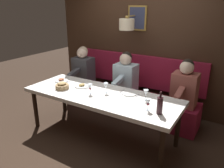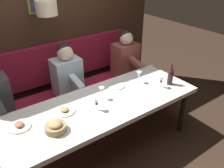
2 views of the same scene
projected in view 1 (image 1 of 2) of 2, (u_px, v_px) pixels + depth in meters
ground_plane at (101, 135)px, 3.69m from camera, size 12.00×12.00×0.00m
dining_table at (101, 98)px, 3.46m from camera, size 0.90×2.47×0.74m
banquette_bench at (127, 104)px, 4.33m from camera, size 0.52×2.67×0.45m
back_wall_panel at (142, 41)px, 4.40m from camera, size 0.59×3.87×2.90m
diner_nearest at (185, 85)px, 3.60m from camera, size 0.60×0.40×0.79m
diner_near at (126, 74)px, 4.14m from camera, size 0.60×0.40×0.79m
diner_middle at (83, 67)px, 4.64m from camera, size 0.60×0.40×0.79m
place_setting_0 at (61, 80)px, 4.01m from camera, size 0.24×0.31×0.05m
place_setting_1 at (82, 86)px, 3.74m from camera, size 0.24×0.32×0.05m
place_setting_2 at (129, 93)px, 3.44m from camera, size 0.24×0.31×0.01m
wine_glass_0 at (106, 86)px, 3.45m from camera, size 0.07×0.07×0.16m
wine_glass_1 at (146, 93)px, 3.17m from camera, size 0.07×0.07×0.16m
wine_glass_2 at (90, 87)px, 3.40m from camera, size 0.07×0.07×0.16m
wine_glass_3 at (148, 102)px, 2.87m from camera, size 0.07×0.07×0.16m
wine_bottle at (160, 105)px, 2.78m from camera, size 0.08×0.08×0.30m
bread_bowl at (62, 86)px, 3.64m from camera, size 0.22×0.22×0.12m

